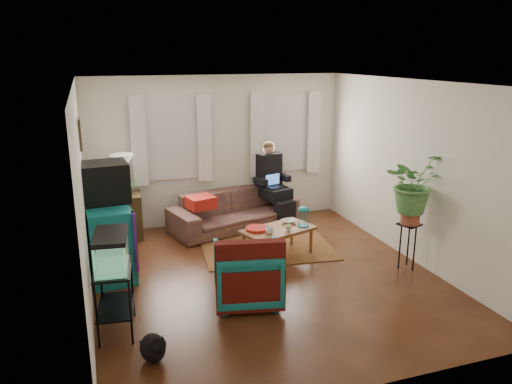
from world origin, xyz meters
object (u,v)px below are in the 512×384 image
object	(u,v)px
side_table	(126,216)
armchair	(247,271)
coffee_table	(278,242)
aquarium_stand	(115,300)
sofa	(234,204)
plant_stand	(408,246)
dresser	(108,239)

from	to	relation	value
side_table	armchair	bearing A→B (deg)	-66.37
coffee_table	aquarium_stand	bearing A→B (deg)	-168.49
sofa	plant_stand	distance (m)	3.03
sofa	side_table	bearing A→B (deg)	160.21
sofa	coffee_table	world-z (taller)	sofa
sofa	dresser	xyz separation A→B (m)	(-2.15, -1.23, 0.07)
coffee_table	plant_stand	bearing A→B (deg)	-50.47
aquarium_stand	coffee_table	bearing A→B (deg)	36.85
dresser	plant_stand	xyz separation A→B (m)	(3.98, -1.17, -0.17)
dresser	armchair	world-z (taller)	dresser
armchair	plant_stand	xyz separation A→B (m)	(2.43, 0.22, -0.07)
dresser	coffee_table	world-z (taller)	dresser
side_table	dresser	world-z (taller)	dresser
aquarium_stand	side_table	bearing A→B (deg)	90.14
coffee_table	sofa	bearing A→B (deg)	82.16
side_table	armchair	world-z (taller)	armchair
dresser	sofa	bearing A→B (deg)	24.95
armchair	side_table	bearing A→B (deg)	-54.82
side_table	armchair	size ratio (longest dim) A/B	0.92
dresser	coffee_table	xyz separation A→B (m)	(2.41, -0.19, -0.28)
dresser	aquarium_stand	distance (m)	1.59
coffee_table	plant_stand	xyz separation A→B (m)	(1.57, -0.98, 0.11)
sofa	armchair	distance (m)	2.69
dresser	plant_stand	size ratio (longest dim) A/B	1.68
aquarium_stand	sofa	bearing A→B (deg)	59.50
sofa	coffee_table	xyz separation A→B (m)	(0.27, -1.43, -0.21)
armchair	sofa	bearing A→B (deg)	-91.23
dresser	armchair	bearing A→B (deg)	-46.87
dresser	side_table	bearing A→B (deg)	71.16
dresser	coffee_table	distance (m)	2.44
sofa	armchair	xyz separation A→B (m)	(-0.60, -2.63, -0.03)
sofa	aquarium_stand	xyz separation A→B (m)	(-2.16, -2.82, -0.06)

